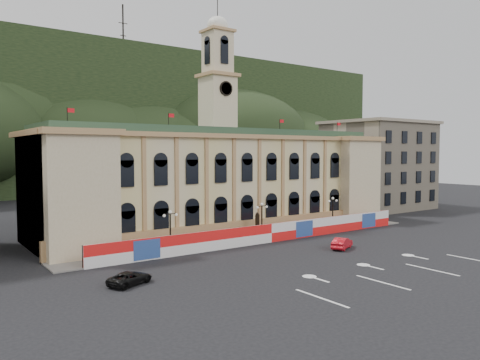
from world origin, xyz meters
TOP-DOWN VIEW (x-y plane):
  - ground at (0.00, 0.00)m, footprint 260.00×260.00m
  - lane_markings at (0.00, -5.00)m, footprint 26.00×10.00m
  - hill_ridge at (0.03, 121.99)m, footprint 230.00×80.00m
  - city_hall at (0.00, 27.63)m, footprint 56.20×17.60m
  - side_building_right at (43.00, 30.93)m, footprint 21.00×17.00m
  - hoarding_fence at (0.06, 15.07)m, footprint 50.00×0.44m
  - pavement at (0.00, 17.75)m, footprint 56.00×5.50m
  - statue at (0.00, 18.00)m, footprint 1.40×1.40m
  - lamp_left at (-14.00, 17.00)m, footprint 1.96×0.44m
  - lamp_center at (0.00, 17.00)m, footprint 1.96×0.44m
  - lamp_right at (14.00, 17.00)m, footprint 1.96×0.44m
  - red_sedan at (4.49, 6.55)m, footprint 4.81×5.48m
  - black_suv at (-23.27, 7.02)m, footprint 5.10×5.83m

SIDE VIEW (x-z plane):
  - ground at x=0.00m, z-range 0.00..0.00m
  - lane_markings at x=0.00m, z-range -0.01..0.01m
  - pavement at x=0.00m, z-range 0.00..0.16m
  - black_suv at x=-23.27m, z-range 0.00..1.23m
  - red_sedan at x=4.49m, z-range 0.00..1.43m
  - statue at x=0.00m, z-range -0.67..3.05m
  - hoarding_fence at x=0.06m, z-range 0.00..2.50m
  - lamp_left at x=-14.00m, z-range 0.50..5.65m
  - lamp_center at x=0.00m, z-range 0.50..5.65m
  - lamp_right at x=14.00m, z-range 0.50..5.65m
  - city_hall at x=0.00m, z-range -10.70..26.40m
  - side_building_right at x=43.00m, z-range 0.03..18.63m
  - hill_ridge at x=0.03m, z-range -12.52..51.48m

